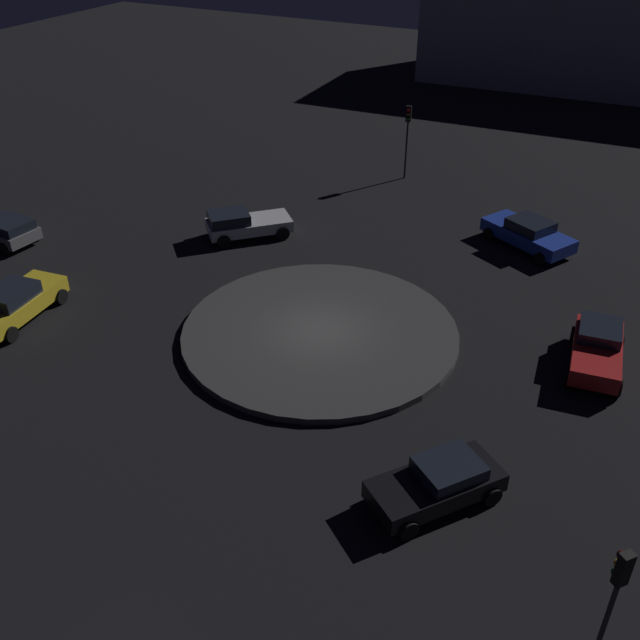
{
  "coord_description": "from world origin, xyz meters",
  "views": [
    {
      "loc": [
        11.03,
        -21.79,
        16.32
      ],
      "look_at": [
        0.0,
        0.0,
        0.73
      ],
      "focal_mm": 40.77,
      "sensor_mm": 36.0,
      "label": 1
    }
  ],
  "objects": [
    {
      "name": "ground_plane",
      "position": [
        0.0,
        0.0,
        0.0
      ],
      "size": [
        120.17,
        120.17,
        0.0
      ],
      "primitive_type": "plane",
      "color": "black"
    },
    {
      "name": "roundabout_island",
      "position": [
        0.0,
        0.0,
        0.14
      ],
      "size": [
        11.14,
        11.14,
        0.28
      ],
      "primitive_type": "cylinder",
      "color": "#383838",
      "rests_on": "ground_plane"
    },
    {
      "name": "car_black",
      "position": [
        7.15,
        -6.37,
        0.71
      ],
      "size": [
        3.82,
        4.27,
        1.36
      ],
      "rotation": [
        0.0,
        0.0,
        4.06
      ],
      "color": "black",
      "rests_on": "ground_plane"
    },
    {
      "name": "car_yellow",
      "position": [
        -11.83,
        -4.53,
        0.8
      ],
      "size": [
        2.41,
        4.55,
        1.55
      ],
      "rotation": [
        0.0,
        0.0,
        1.68
      ],
      "color": "gold",
      "rests_on": "ground_plane"
    },
    {
      "name": "car_silver",
      "position": [
        -7.5,
        6.34,
        0.74
      ],
      "size": [
        4.24,
        4.22,
        1.42
      ],
      "rotation": [
        0.0,
        0.0,
        0.78
      ],
      "color": "silver",
      "rests_on": "ground_plane"
    },
    {
      "name": "car_red",
      "position": [
        10.22,
        2.85,
        0.78
      ],
      "size": [
        2.35,
        4.21,
        1.47
      ],
      "rotation": [
        0.0,
        0.0,
        -1.46
      ],
      "color": "red",
      "rests_on": "ground_plane"
    },
    {
      "name": "car_blue",
      "position": [
        5.56,
        11.73,
        0.73
      ],
      "size": [
        4.94,
        3.83,
        1.44
      ],
      "rotation": [
        0.0,
        0.0,
        -0.49
      ],
      "color": "#1E38A5",
      "rests_on": "ground_plane"
    },
    {
      "name": "car_grey",
      "position": [
        -18.08,
        0.44,
        0.71
      ],
      "size": [
        4.47,
        2.41,
        1.32
      ],
      "rotation": [
        0.0,
        0.0,
        3.05
      ],
      "color": "slate",
      "rests_on": "ground_plane"
    },
    {
      "name": "traffic_light_north",
      "position": [
        -3.17,
        17.54,
        3.09
      ],
      "size": [
        0.33,
        0.38,
        4.35
      ],
      "rotation": [
        0.0,
        0.0,
        -1.39
      ],
      "color": "#2D2D2D",
      "rests_on": "ground_plane"
    },
    {
      "name": "traffic_light_southeast",
      "position": [
        12.16,
        -10.1,
        3.07
      ],
      "size": [
        0.39,
        0.38,
        4.32
      ],
      "rotation": [
        0.0,
        0.0,
        2.45
      ],
      "color": "#2D2D2D",
      "rests_on": "ground_plane"
    },
    {
      "name": "store_building",
      "position": [
        5.81,
        45.0,
        4.41
      ],
      "size": [
        33.54,
        12.25,
        8.81
      ],
      "rotation": [
        0.0,
        0.0,
        3.18
      ],
      "color": "#8C939E",
      "rests_on": "ground_plane"
    }
  ]
}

